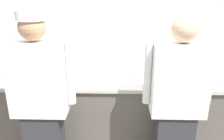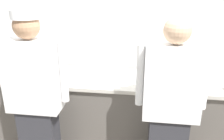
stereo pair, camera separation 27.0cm
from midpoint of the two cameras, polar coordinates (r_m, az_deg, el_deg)
wall_back at (r=3.04m, az=4.67°, el=9.38°), size 4.46×0.10×2.74m
prep_counter at (r=2.89m, az=3.58°, el=-10.43°), size 2.84×0.72×0.92m
chef_near_left at (r=2.22m, az=-15.26°, el=-7.00°), size 0.63×0.24×1.75m
chef_center at (r=2.15m, az=17.83°, el=-9.15°), size 0.62×0.24×1.71m
plate_stack_front at (r=2.79m, az=-4.71°, el=-0.40°), size 0.25×0.25×0.07m
plate_stack_rear at (r=3.07m, az=-17.87°, el=0.28°), size 0.23×0.23×0.05m
mixing_bowl_steel at (r=2.75m, az=24.80°, el=-2.09°), size 0.36×0.36×0.11m
sheet_tray at (r=2.74m, az=13.25°, el=-1.81°), size 0.45×0.32×0.02m
squeeze_bottle_primary at (r=2.89m, az=19.87°, el=0.30°), size 0.06×0.06×0.19m
squeeze_bottle_secondary at (r=2.79m, az=-13.20°, el=0.39°), size 0.06×0.06×0.20m
ramekin_red_sauce at (r=2.61m, az=-0.62°, el=-2.13°), size 0.10×0.10×0.04m
ramekin_orange_sauce at (r=2.66m, az=3.00°, el=-1.69°), size 0.09×0.09×0.04m
ramekin_yellow_sauce at (r=2.87m, az=4.07°, el=-0.01°), size 0.08×0.08×0.05m
deli_cup at (r=2.64m, az=-7.72°, el=-1.30°), size 0.09×0.09×0.11m
chefs_knife at (r=2.77m, az=-14.39°, el=-1.85°), size 0.28×0.03×0.02m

